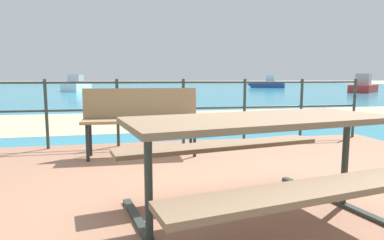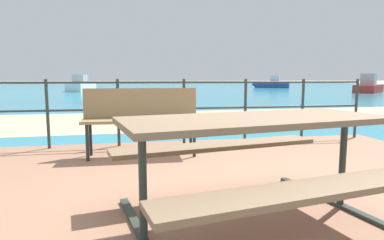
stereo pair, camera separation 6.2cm
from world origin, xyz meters
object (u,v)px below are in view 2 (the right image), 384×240
Objects in this scene: park_bench at (141,114)px; boat_near at (272,84)px; boat_far at (82,85)px; picnic_table at (256,143)px; boat_mid at (369,87)px.

park_bench is 0.36× the size of boat_near.
park_bench is at bearing -161.85° from boat_far.
picnic_table is 25.86m from boat_mid.
park_bench is 0.28× the size of boat_far.
boat_near is 12.48m from boat_mid.
park_bench is at bearing -176.61° from boat_mid.
boat_far is (-21.46, 6.76, 0.03)m from boat_mid.
boat_near is 0.78× the size of boat_far.
boat_mid is at bearing -98.92° from boat_far.
picnic_table is at bearing -161.18° from boat_far.
picnic_table is 0.49× the size of boat_mid.
park_bench is at bearing 96.56° from picnic_table.
boat_mid reaches higher than boat_far.
boat_far reaches higher than picnic_table.
boat_mid is at bearing 39.08° from picnic_table.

